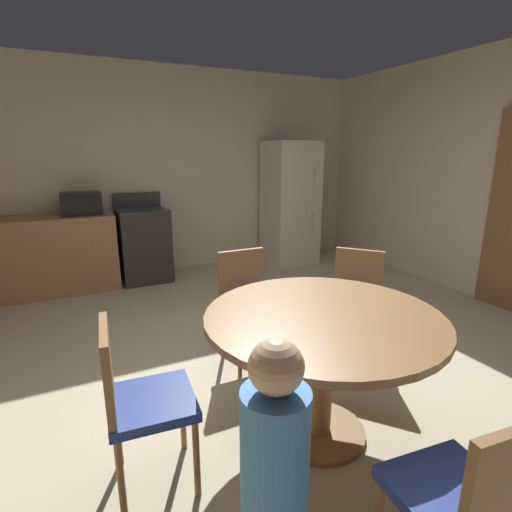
% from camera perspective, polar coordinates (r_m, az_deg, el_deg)
% --- Properties ---
extents(ground_plane, '(14.00, 14.00, 0.00)m').
position_cam_1_polar(ground_plane, '(3.02, 2.36, -17.46)').
color(ground_plane, beige).
extents(wall_back, '(6.14, 0.12, 2.70)m').
position_cam_1_polar(wall_back, '(5.57, -13.51, 11.80)').
color(wall_back, beige).
rests_on(wall_back, ground).
extents(wall_right, '(0.12, 5.69, 2.70)m').
position_cam_1_polar(wall_right, '(4.93, 32.92, 9.50)').
color(wall_right, beige).
rests_on(wall_right, ground).
extents(kitchen_counter, '(2.05, 0.60, 0.90)m').
position_cam_1_polar(kitchen_counter, '(5.18, -31.00, -0.23)').
color(kitchen_counter, '#9E754C').
rests_on(kitchen_counter, ground).
extents(oven_range, '(0.60, 0.60, 1.10)m').
position_cam_1_polar(oven_range, '(5.23, -15.96, 1.65)').
color(oven_range, '#2D2B28').
rests_on(oven_range, ground).
extents(refrigerator, '(0.68, 0.68, 1.76)m').
position_cam_1_polar(refrigerator, '(5.84, 4.96, 7.64)').
color(refrigerator, silver).
rests_on(refrigerator, ground).
extents(microwave, '(0.44, 0.32, 0.26)m').
position_cam_1_polar(microwave, '(5.06, -24.06, 7.01)').
color(microwave, black).
rests_on(microwave, kitchen_counter).
extents(dining_table, '(1.30, 1.30, 0.76)m').
position_cam_1_polar(dining_table, '(2.25, 9.62, -11.84)').
color(dining_table, olive).
rests_on(dining_table, ground).
extents(chair_south, '(0.44, 0.44, 0.87)m').
position_cam_1_polar(chair_south, '(1.69, 28.98, -28.65)').
color(chair_south, olive).
rests_on(chair_south, ground).
extents(chair_north, '(0.40, 0.40, 0.87)m').
position_cam_1_polar(chair_north, '(3.09, -1.30, -6.22)').
color(chair_north, olive).
rests_on(chair_north, ground).
extents(chair_west, '(0.43, 0.43, 0.87)m').
position_cam_1_polar(chair_west, '(2.04, -16.96, -18.86)').
color(chair_west, olive).
rests_on(chair_west, ground).
extents(chair_northeast, '(0.56, 0.56, 0.87)m').
position_cam_1_polar(chair_northeast, '(3.20, 14.15, -5.95)').
color(chair_northeast, olive).
rests_on(chair_northeast, ground).
extents(person_child, '(0.31, 0.31, 1.09)m').
position_cam_1_polar(person_child, '(1.46, 2.68, -30.31)').
color(person_child, '#3D4C84').
rests_on(person_child, ground).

